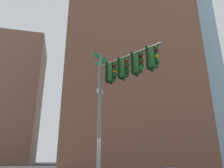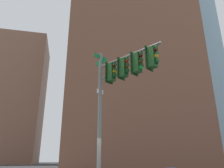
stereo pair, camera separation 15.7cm
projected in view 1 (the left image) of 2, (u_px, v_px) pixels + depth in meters
The scene contains 5 objects.
signal_pole_assembly at pixel (121, 79), 10.86m from camera, with size 2.68×3.65×7.30m.
building_brick_nearside at pixel (128, 69), 44.76m from camera, with size 26.01×14.95×38.52m, color brown.
building_brick_midblock at pixel (123, 71), 54.39m from camera, with size 20.78×19.72×44.84m, color brown.
building_glass_tower at pixel (137, 30), 60.56m from camera, with size 27.46×27.95×71.69m, color #8CB2C6.
building_brick_farside at pixel (7, 98), 68.93m from camera, with size 20.21×18.00×39.87m, color #845B47.
Camera 1 is at (-1.95, -10.65, 1.52)m, focal length 34.52 mm.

